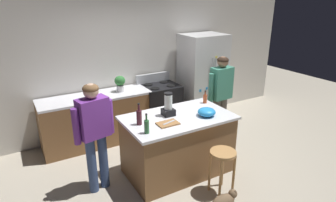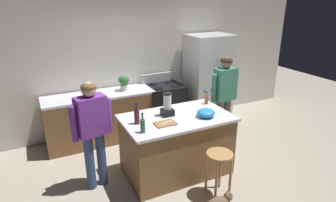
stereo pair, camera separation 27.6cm
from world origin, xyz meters
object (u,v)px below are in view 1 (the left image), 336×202
object	(u,v)px
bottle_cooking_sauce	(205,98)
bottle_olive_oil	(147,126)
cutting_board	(168,124)
refrigerator	(202,78)
person_by_sink_right	(221,91)
cat	(224,201)
potted_plant	(120,83)
bottle_wine	(139,117)
chef_knife	(169,122)
stove_range	(160,107)
kitchen_island	(178,144)
mixing_bowl	(207,112)
bar_stool	(223,161)
blender_appliance	(168,106)
person_by_island_left	(94,128)

from	to	relation	value
bottle_cooking_sauce	bottle_olive_oil	distance (m)	1.44
cutting_board	refrigerator	bearing A→B (deg)	42.42
person_by_sink_right	bottle_olive_oil	distance (m)	2.10
refrigerator	cat	size ratio (longest dim) A/B	3.64
refrigerator	bottle_cooking_sauce	bearing A→B (deg)	-124.69
person_by_sink_right	potted_plant	distance (m)	1.88
refrigerator	bottle_wine	xyz separation A→B (m)	(-2.17, -1.47, 0.11)
person_by_sink_right	bottle_cooking_sauce	xyz separation A→B (m)	(-0.59, -0.30, 0.04)
bottle_cooking_sauce	chef_knife	xyz separation A→B (m)	(-0.94, -0.43, -0.06)
person_by_sink_right	cat	size ratio (longest dim) A/B	3.12
stove_range	kitchen_island	bearing A→B (deg)	-108.41
mixing_bowl	person_by_sink_right	bearing A→B (deg)	39.83
potted_plant	bottle_olive_oil	xyz separation A→B (m)	(-0.33, -1.81, -0.07)
refrigerator	bar_stool	xyz separation A→B (m)	(-1.30, -2.26, -0.43)
stove_range	blender_appliance	xyz separation A→B (m)	(-0.61, -1.41, 0.61)
blender_appliance	person_by_sink_right	bearing A→B (deg)	17.84
bottle_olive_oil	cutting_board	xyz separation A→B (m)	(0.38, 0.10, -0.09)
person_by_sink_right	chef_knife	world-z (taller)	person_by_sink_right
bar_stool	chef_knife	size ratio (longest dim) A/B	2.98
person_by_island_left	potted_plant	xyz separation A→B (m)	(0.90, 1.37, 0.15)
refrigerator	cutting_board	xyz separation A→B (m)	(-1.82, -1.66, 0.01)
mixing_bowl	bar_stool	bearing A→B (deg)	-103.21
refrigerator	mixing_bowl	size ratio (longest dim) A/B	7.00
stove_range	bottle_cooking_sauce	bearing A→B (deg)	-81.58
person_by_island_left	cutting_board	xyz separation A→B (m)	(0.94, -0.34, -0.01)
kitchen_island	bottle_olive_oil	distance (m)	0.90
kitchen_island	stove_range	size ratio (longest dim) A/B	1.45
blender_appliance	potted_plant	bearing A→B (deg)	98.30
bottle_olive_oil	chef_knife	distance (m)	0.42
refrigerator	mixing_bowl	distance (m)	2.05
bottle_cooking_sauce	kitchen_island	bearing A→B (deg)	-159.17
cat	potted_plant	size ratio (longest dim) A/B	1.73
potted_plant	person_by_sink_right	bearing A→B (deg)	-31.83
bottle_olive_oil	chef_knife	size ratio (longest dim) A/B	1.25
bar_stool	refrigerator	bearing A→B (deg)	60.17
person_by_island_left	bar_stool	bearing A→B (deg)	-32.91
bar_stool	cutting_board	distance (m)	0.91
kitchen_island	mixing_bowl	distance (m)	0.68
person_by_sink_right	cat	bearing A→B (deg)	-126.96
person_by_sink_right	bottle_wine	world-z (taller)	person_by_sink_right
refrigerator	stove_range	bearing A→B (deg)	178.65
kitchen_island	person_by_island_left	bearing A→B (deg)	171.39
stove_range	person_by_island_left	xyz separation A→B (m)	(-1.72, -1.34, 0.48)
stove_range	cutting_board	xyz separation A→B (m)	(-0.78, -1.69, 0.47)
bottle_olive_oil	bottle_wine	bearing A→B (deg)	84.48
bottle_cooking_sauce	bottle_wine	xyz separation A→B (m)	(-1.31, -0.23, 0.04)
potted_plant	chef_knife	xyz separation A→B (m)	(0.06, -1.71, -0.15)
refrigerator	bottle_olive_oil	xyz separation A→B (m)	(-2.20, -1.76, 0.10)
person_by_sink_right	chef_knife	distance (m)	1.69
bar_stool	stove_range	bearing A→B (deg)	83.62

